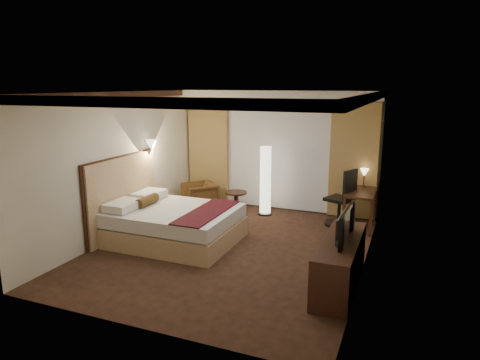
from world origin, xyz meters
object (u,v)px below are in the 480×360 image
at_px(desk, 360,209).
at_px(office_chair, 340,197).
at_px(floor_lamp, 265,181).
at_px(dresser, 340,263).
at_px(television, 340,220).
at_px(armchair, 200,196).
at_px(side_table, 236,203).
at_px(bed, 175,225).

relative_size(desk, office_chair, 0.92).
relative_size(floor_lamp, dresser, 0.84).
bearing_deg(television, armchair, 55.55).
xyz_separation_m(floor_lamp, dresser, (2.10, -2.90, -0.41)).
relative_size(side_table, dresser, 0.29).
bearing_deg(side_table, television, -44.74).
relative_size(armchair, desk, 0.66).
bearing_deg(office_chair, television, -57.37).
bearing_deg(television, dresser, -88.19).
bearing_deg(side_table, dresser, -44.42).
height_order(side_table, dresser, dresser).
bearing_deg(bed, dresser, -12.54).
bearing_deg(dresser, armchair, 143.96).
height_order(desk, office_chair, office_chair).
height_order(armchair, office_chair, office_chair).
distance_m(armchair, side_table, 0.89).
bearing_deg(office_chair, desk, 30.77).
bearing_deg(floor_lamp, bed, -114.16).
bearing_deg(armchair, desk, 48.38).
xyz_separation_m(side_table, television, (2.65, -2.63, 0.73)).
relative_size(desk, dresser, 0.60).
bearing_deg(dresser, television, 180.00).
height_order(bed, side_table, bed).
bearing_deg(side_table, bed, -101.97).
distance_m(desk, office_chair, 0.47).
xyz_separation_m(armchair, floor_lamp, (1.47, 0.31, 0.40)).
xyz_separation_m(floor_lamp, office_chair, (1.64, -0.15, -0.17)).
relative_size(bed, dresser, 1.21).
distance_m(side_table, floor_lamp, 0.82).
bearing_deg(bed, armchair, 103.95).
distance_m(side_table, television, 3.80).
height_order(armchair, desk, desk).
xyz_separation_m(office_chair, dresser, (0.46, -2.75, -0.24)).
bearing_deg(desk, television, -89.59).
relative_size(floor_lamp, television, 1.55).
distance_m(dresser, television, 0.64).
distance_m(bed, floor_lamp, 2.47).
relative_size(floor_lamp, desk, 1.40).
bearing_deg(floor_lamp, television, -54.51).
distance_m(armchair, desk, 3.52).
relative_size(floor_lamp, office_chair, 1.28).
height_order(desk, television, television).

